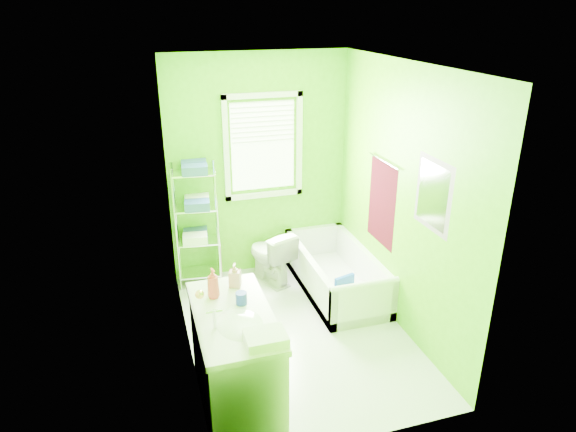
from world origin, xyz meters
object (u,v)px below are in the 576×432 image
object	(u,v)px
vanity	(236,357)
wire_shelf_unit	(197,212)
bathtub	(337,278)
toilet	(270,255)

from	to	relation	value
vanity	wire_shelf_unit	bearing A→B (deg)	89.80
bathtub	wire_shelf_unit	bearing A→B (deg)	155.51
vanity	wire_shelf_unit	xyz separation A→B (m)	(0.01, 2.09, 0.43)
toilet	wire_shelf_unit	bearing A→B (deg)	-34.45
bathtub	toilet	distance (m)	0.82
wire_shelf_unit	toilet	bearing A→B (deg)	-14.55
vanity	toilet	bearing A→B (deg)	67.22
bathtub	vanity	world-z (taller)	vanity
toilet	wire_shelf_unit	world-z (taller)	wire_shelf_unit
bathtub	toilet	size ratio (longest dim) A/B	2.38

